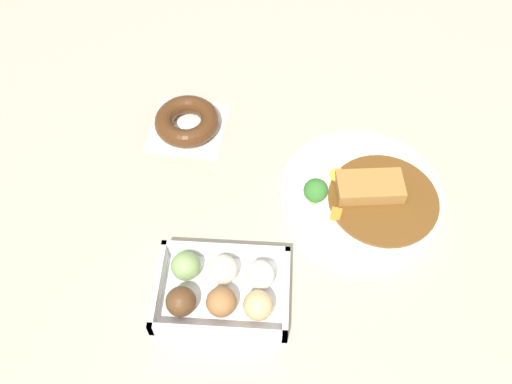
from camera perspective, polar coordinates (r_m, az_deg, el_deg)
ground_plane at (r=0.93m, az=5.96°, el=-1.60°), size 1.60×1.60×0.00m
curry_plate at (r=0.94m, az=10.99°, el=-0.28°), size 0.27×0.27×0.07m
donut_box at (r=0.82m, az=-3.56°, el=-10.13°), size 0.20×0.14×0.06m
chocolate_ring_donut at (r=1.02m, az=-7.20°, el=7.28°), size 0.15×0.15×0.04m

